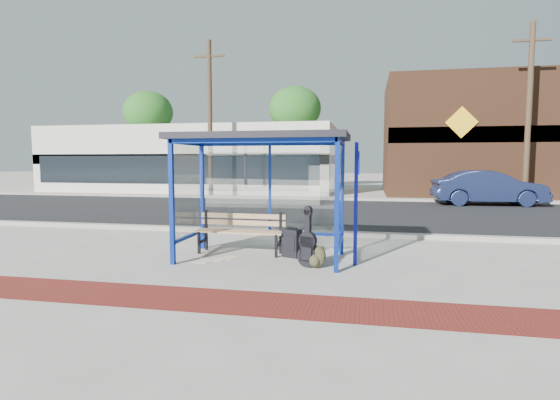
% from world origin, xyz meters
% --- Properties ---
extents(ground, '(120.00, 120.00, 0.00)m').
position_xyz_m(ground, '(0.00, 0.00, 0.00)').
color(ground, '#B2ADA0').
rests_on(ground, ground).
extents(brick_paver_strip, '(60.00, 1.00, 0.01)m').
position_xyz_m(brick_paver_strip, '(0.00, -2.60, 0.01)').
color(brick_paver_strip, maroon).
rests_on(brick_paver_strip, ground).
extents(curb_near, '(60.00, 0.25, 0.12)m').
position_xyz_m(curb_near, '(0.00, 2.90, 0.06)').
color(curb_near, gray).
rests_on(curb_near, ground).
extents(street_asphalt, '(60.00, 10.00, 0.00)m').
position_xyz_m(street_asphalt, '(0.00, 8.00, 0.00)').
color(street_asphalt, black).
rests_on(street_asphalt, ground).
extents(curb_far, '(60.00, 0.25, 0.12)m').
position_xyz_m(curb_far, '(0.00, 13.10, 0.06)').
color(curb_far, gray).
rests_on(curb_far, ground).
extents(far_sidewalk, '(60.00, 4.00, 0.01)m').
position_xyz_m(far_sidewalk, '(0.00, 15.00, 0.00)').
color(far_sidewalk, '#B2ADA0').
rests_on(far_sidewalk, ground).
extents(bus_shelter, '(3.30, 1.80, 2.42)m').
position_xyz_m(bus_shelter, '(0.00, 0.07, 2.07)').
color(bus_shelter, navy).
rests_on(bus_shelter, ground).
extents(storefront_white, '(18.00, 6.04, 4.00)m').
position_xyz_m(storefront_white, '(-9.00, 17.99, 2.00)').
color(storefront_white, silver).
rests_on(storefront_white, ground).
extents(storefront_brown, '(10.00, 7.08, 6.40)m').
position_xyz_m(storefront_brown, '(8.00, 18.49, 3.20)').
color(storefront_brown, '#59331E').
rests_on(storefront_brown, ground).
extents(tree_left, '(3.60, 3.60, 7.03)m').
position_xyz_m(tree_left, '(-14.00, 22.00, 5.45)').
color(tree_left, '#4C3826').
rests_on(tree_left, ground).
extents(tree_mid, '(3.60, 3.60, 7.03)m').
position_xyz_m(tree_mid, '(-3.00, 22.00, 5.45)').
color(tree_mid, '#4C3826').
rests_on(tree_mid, ground).
extents(tree_right, '(3.60, 3.60, 7.03)m').
position_xyz_m(tree_right, '(12.50, 22.00, 5.45)').
color(tree_right, '#4C3826').
rests_on(tree_right, ground).
extents(utility_pole_west, '(1.60, 0.24, 8.00)m').
position_xyz_m(utility_pole_west, '(-6.00, 13.40, 4.11)').
color(utility_pole_west, '#4C3826').
rests_on(utility_pole_west, ground).
extents(utility_pole_east, '(1.60, 0.24, 8.00)m').
position_xyz_m(utility_pole_east, '(9.00, 13.40, 4.11)').
color(utility_pole_east, '#4C3826').
rests_on(utility_pole_east, ground).
extents(bench, '(1.85, 0.49, 0.87)m').
position_xyz_m(bench, '(-0.56, 0.46, 0.49)').
color(bench, black).
rests_on(bench, ground).
extents(guitar_bag, '(0.40, 0.22, 1.04)m').
position_xyz_m(guitar_bag, '(0.97, -0.47, 0.38)').
color(guitar_bag, black).
rests_on(guitar_bag, ground).
extents(suitcase, '(0.41, 0.34, 0.61)m').
position_xyz_m(suitcase, '(0.55, 0.28, 0.28)').
color(suitcase, black).
rests_on(suitcase, ground).
extents(backpack, '(0.39, 0.37, 0.39)m').
position_xyz_m(backpack, '(1.13, -0.49, 0.19)').
color(backpack, '#302E1A').
rests_on(backpack, ground).
extents(sign_post, '(0.09, 0.28, 2.24)m').
position_xyz_m(sign_post, '(1.81, -0.15, 1.26)').
color(sign_post, '#0C128D').
rests_on(sign_post, ground).
extents(newspaper_a, '(0.29, 0.36, 0.01)m').
position_xyz_m(newspaper_a, '(-0.81, -0.22, 0.00)').
color(newspaper_a, white).
rests_on(newspaper_a, ground).
extents(newspaper_b, '(0.36, 0.43, 0.01)m').
position_xyz_m(newspaper_b, '(-1.03, -0.40, 0.00)').
color(newspaper_b, white).
rests_on(newspaper_b, ground).
extents(newspaper_c, '(0.38, 0.44, 0.01)m').
position_xyz_m(newspaper_c, '(-0.65, -0.04, 0.00)').
color(newspaper_c, white).
rests_on(newspaper_c, ground).
extents(parked_car, '(4.64, 1.89, 1.50)m').
position_xyz_m(parked_car, '(7.10, 12.00, 0.75)').
color(parked_car, '#192246').
rests_on(parked_car, ground).
extents(fire_hydrant, '(0.35, 0.23, 0.77)m').
position_xyz_m(fire_hydrant, '(9.82, 14.12, 0.41)').
color(fire_hydrant, '#AE1B0C').
rests_on(fire_hydrant, ground).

